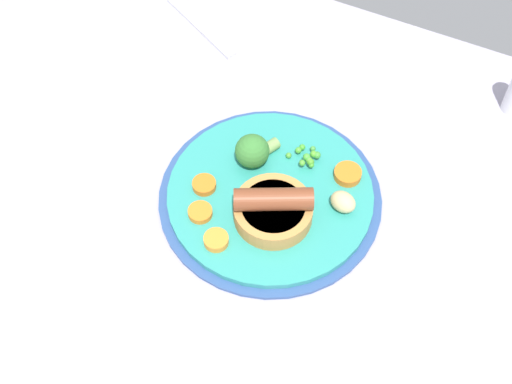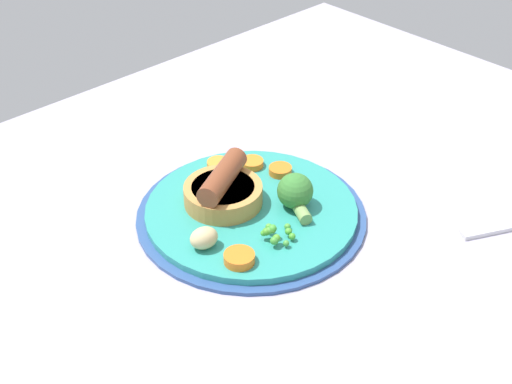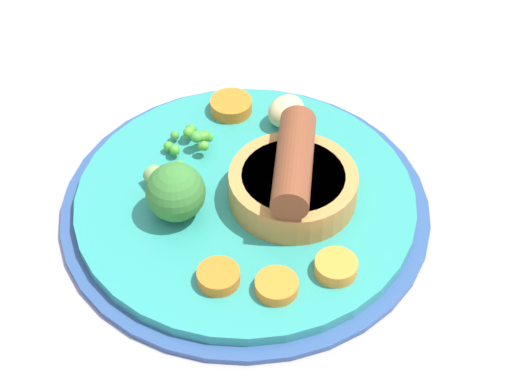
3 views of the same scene
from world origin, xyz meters
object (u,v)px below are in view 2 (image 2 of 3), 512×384
at_px(pea_pile, 276,233).
at_px(carrot_slice_0, 280,170).
at_px(carrot_slice_2, 252,163).
at_px(potato_chunk_1, 204,238).
at_px(carrot_slice_1, 218,165).
at_px(broccoli_floret_near, 296,192).
at_px(carrot_slice_5, 239,258).
at_px(dinner_plate, 251,213).
at_px(sausage_pudding, 223,190).

height_order(pea_pile, carrot_slice_0, pea_pile).
relative_size(pea_pile, carrot_slice_2, 1.42).
xyz_separation_m(potato_chunk_1, carrot_slice_1, (0.12, 0.11, -0.01)).
distance_m(broccoli_floret_near, carrot_slice_0, 0.08).
xyz_separation_m(carrot_slice_1, carrot_slice_5, (-0.11, -0.16, 0.00)).
distance_m(dinner_plate, potato_chunk_1, 0.09).
height_order(sausage_pudding, carrot_slice_0, sausage_pudding).
height_order(dinner_plate, pea_pile, pea_pile).
bearing_deg(carrot_slice_1, broccoli_floret_near, -84.35).
bearing_deg(carrot_slice_0, pea_pile, -137.14).
bearing_deg(broccoli_floret_near, carrot_slice_5, 130.03).
xyz_separation_m(pea_pile, carrot_slice_1, (0.05, 0.16, -0.00)).
height_order(dinner_plate, potato_chunk_1, potato_chunk_1).
relative_size(sausage_pudding, pea_pile, 2.26).
distance_m(carrot_slice_2, carrot_slice_5, 0.19).
xyz_separation_m(dinner_plate, carrot_slice_2, (0.06, 0.07, 0.01)).
bearing_deg(carrot_slice_5, potato_chunk_1, 103.85).
relative_size(pea_pile, carrot_slice_0, 1.42).
bearing_deg(sausage_pudding, carrot_slice_0, 151.92).
bearing_deg(dinner_plate, sausage_pudding, 120.24).
xyz_separation_m(dinner_plate, potato_chunk_1, (-0.09, -0.02, 0.02)).
distance_m(sausage_pudding, carrot_slice_2, 0.09).
distance_m(potato_chunk_1, carrot_slice_0, 0.17).
height_order(broccoli_floret_near, carrot_slice_2, broccoli_floret_near).
distance_m(broccoli_floret_near, carrot_slice_5, 0.12).
distance_m(potato_chunk_1, carrot_slice_5, 0.05).
relative_size(dinner_plate, carrot_slice_2, 9.39).
bearing_deg(carrot_slice_0, carrot_slice_2, 111.14).
bearing_deg(carrot_slice_0, carrot_slice_1, 127.98).
distance_m(pea_pile, carrot_slice_2, 0.16).
relative_size(sausage_pudding, carrot_slice_5, 2.77).
relative_size(pea_pile, carrot_slice_5, 1.23).
height_order(dinner_plate, carrot_slice_1, carrot_slice_1).
bearing_deg(carrot_slice_1, pea_pile, -107.49).
distance_m(dinner_plate, carrot_slice_5, 0.10).
bearing_deg(carrot_slice_1, sausage_pudding, -126.39).
relative_size(potato_chunk_1, carrot_slice_1, 1.10).
relative_size(dinner_plate, pea_pile, 6.59).
relative_size(potato_chunk_1, carrot_slice_5, 0.95).
bearing_deg(carrot_slice_5, dinner_plate, 39.53).
height_order(dinner_plate, carrot_slice_5, carrot_slice_5).
distance_m(carrot_slice_1, carrot_slice_2, 0.04).
xyz_separation_m(pea_pile, broccoli_floret_near, (0.06, 0.03, 0.01)).
distance_m(broccoli_floret_near, carrot_slice_1, 0.13).
relative_size(carrot_slice_0, carrot_slice_1, 1.00).
relative_size(carrot_slice_0, carrot_slice_5, 0.86).
bearing_deg(potato_chunk_1, sausage_pudding, 34.38).
height_order(sausage_pudding, carrot_slice_1, sausage_pudding).
relative_size(potato_chunk_1, carrot_slice_2, 1.10).
bearing_deg(carrot_slice_2, dinner_plate, -133.67).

